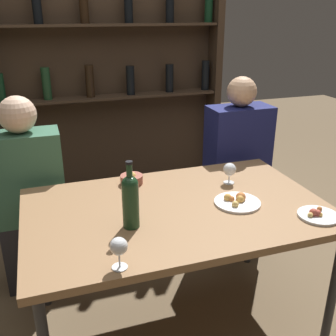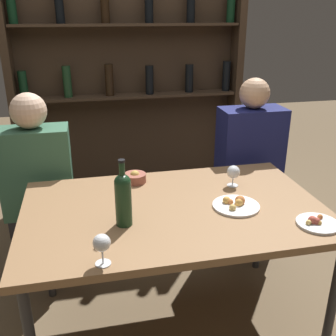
{
  "view_description": "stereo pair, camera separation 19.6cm",
  "coord_description": "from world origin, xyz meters",
  "px_view_note": "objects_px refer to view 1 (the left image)",
  "views": [
    {
      "loc": [
        -0.58,
        -1.59,
        1.61
      ],
      "look_at": [
        0.0,
        0.14,
        0.88
      ],
      "focal_mm": 42.0,
      "sensor_mm": 36.0,
      "label": 1
    },
    {
      "loc": [
        -0.39,
        -1.65,
        1.61
      ],
      "look_at": [
        0.0,
        0.14,
        0.88
      ],
      "focal_mm": 42.0,
      "sensor_mm": 36.0,
      "label": 2
    }
  ],
  "objects_px": {
    "wine_glass_0": "(119,247)",
    "food_plate_1": "(318,215)",
    "wine_glass_1": "(230,170)",
    "wine_bottle": "(130,199)",
    "seated_person_right": "(236,172)",
    "seated_person_left": "(30,202)",
    "snack_bowl": "(132,179)",
    "food_plate_0": "(237,201)"
  },
  "relations": [
    {
      "from": "wine_glass_0",
      "to": "food_plate_1",
      "type": "xyz_separation_m",
      "value": [
        0.94,
        0.09,
        -0.08
      ]
    },
    {
      "from": "wine_glass_0",
      "to": "wine_glass_1",
      "type": "distance_m",
      "value": 0.92
    },
    {
      "from": "wine_bottle",
      "to": "wine_glass_1",
      "type": "height_order",
      "value": "wine_bottle"
    },
    {
      "from": "seated_person_right",
      "to": "seated_person_left",
      "type": "bearing_deg",
      "value": 180.0
    },
    {
      "from": "wine_bottle",
      "to": "snack_bowl",
      "type": "height_order",
      "value": "wine_bottle"
    },
    {
      "from": "food_plate_1",
      "to": "seated_person_right",
      "type": "bearing_deg",
      "value": 84.84
    },
    {
      "from": "food_plate_1",
      "to": "snack_bowl",
      "type": "bearing_deg",
      "value": 138.57
    },
    {
      "from": "wine_bottle",
      "to": "seated_person_left",
      "type": "height_order",
      "value": "seated_person_left"
    },
    {
      "from": "wine_bottle",
      "to": "wine_glass_0",
      "type": "distance_m",
      "value": 0.3
    },
    {
      "from": "snack_bowl",
      "to": "seated_person_left",
      "type": "relative_size",
      "value": 0.1
    },
    {
      "from": "food_plate_0",
      "to": "snack_bowl",
      "type": "height_order",
      "value": "snack_bowl"
    },
    {
      "from": "food_plate_1",
      "to": "snack_bowl",
      "type": "xyz_separation_m",
      "value": [
        -0.72,
        0.64,
        0.02
      ]
    },
    {
      "from": "food_plate_0",
      "to": "snack_bowl",
      "type": "relative_size",
      "value": 1.86
    },
    {
      "from": "seated_person_right",
      "to": "food_plate_0",
      "type": "bearing_deg",
      "value": -118.14
    },
    {
      "from": "food_plate_0",
      "to": "wine_bottle",
      "type": "bearing_deg",
      "value": -174.69
    },
    {
      "from": "wine_glass_1",
      "to": "snack_bowl",
      "type": "relative_size",
      "value": 0.95
    },
    {
      "from": "wine_glass_1",
      "to": "seated_person_left",
      "type": "xyz_separation_m",
      "value": [
        -1.06,
        0.46,
        -0.25
      ]
    },
    {
      "from": "food_plate_1",
      "to": "seated_person_left",
      "type": "xyz_separation_m",
      "value": [
        -1.27,
        0.93,
        -0.18
      ]
    },
    {
      "from": "wine_glass_1",
      "to": "food_plate_1",
      "type": "distance_m",
      "value": 0.53
    },
    {
      "from": "wine_glass_1",
      "to": "wine_glass_0",
      "type": "bearing_deg",
      "value": -142.31
    },
    {
      "from": "wine_glass_0",
      "to": "food_plate_0",
      "type": "distance_m",
      "value": 0.74
    },
    {
      "from": "wine_glass_1",
      "to": "wine_bottle",
      "type": "bearing_deg",
      "value": -155.13
    },
    {
      "from": "wine_bottle",
      "to": "snack_bowl",
      "type": "bearing_deg",
      "value": 76.22
    },
    {
      "from": "food_plate_1",
      "to": "seated_person_left",
      "type": "distance_m",
      "value": 1.59
    },
    {
      "from": "wine_glass_0",
      "to": "seated_person_left",
      "type": "bearing_deg",
      "value": 107.83
    },
    {
      "from": "wine_glass_0",
      "to": "snack_bowl",
      "type": "bearing_deg",
      "value": 73.04
    },
    {
      "from": "wine_glass_1",
      "to": "snack_bowl",
      "type": "xyz_separation_m",
      "value": [
        -0.51,
        0.16,
        -0.05
      ]
    },
    {
      "from": "food_plate_1",
      "to": "wine_glass_0",
      "type": "bearing_deg",
      "value": -174.6
    },
    {
      "from": "snack_bowl",
      "to": "food_plate_1",
      "type": "bearing_deg",
      "value": -41.43
    },
    {
      "from": "snack_bowl",
      "to": "seated_person_left",
      "type": "xyz_separation_m",
      "value": [
        -0.55,
        0.3,
        -0.2
      ]
    },
    {
      "from": "wine_glass_1",
      "to": "food_plate_1",
      "type": "bearing_deg",
      "value": -65.92
    },
    {
      "from": "wine_glass_1",
      "to": "seated_person_right",
      "type": "relative_size",
      "value": 0.09
    },
    {
      "from": "wine_glass_0",
      "to": "seated_person_left",
      "type": "relative_size",
      "value": 0.11
    },
    {
      "from": "seated_person_left",
      "to": "seated_person_right",
      "type": "bearing_deg",
      "value": -0.0
    },
    {
      "from": "snack_bowl",
      "to": "wine_glass_0",
      "type": "bearing_deg",
      "value": -106.96
    },
    {
      "from": "wine_bottle",
      "to": "seated_person_left",
      "type": "bearing_deg",
      "value": 120.58
    },
    {
      "from": "wine_bottle",
      "to": "food_plate_0",
      "type": "distance_m",
      "value": 0.56
    },
    {
      "from": "wine_bottle",
      "to": "food_plate_1",
      "type": "bearing_deg",
      "value": -12.75
    },
    {
      "from": "wine_glass_0",
      "to": "wine_bottle",
      "type": "bearing_deg",
      "value": 68.13
    },
    {
      "from": "wine_glass_1",
      "to": "seated_person_left",
      "type": "height_order",
      "value": "seated_person_left"
    },
    {
      "from": "wine_glass_1",
      "to": "snack_bowl",
      "type": "bearing_deg",
      "value": 162.4
    },
    {
      "from": "wine_glass_1",
      "to": "seated_person_right",
      "type": "bearing_deg",
      "value": 57.04
    }
  ]
}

